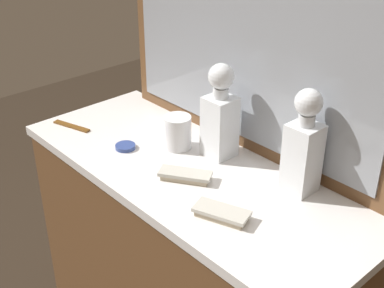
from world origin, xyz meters
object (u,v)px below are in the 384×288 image
object	(u,v)px
silver_brush_front	(185,176)
silver_brush_rear	(221,213)
crystal_decanter_far_left	(220,120)
crystal_tumbler_far_right	(178,134)
porcelain_dish	(125,147)
crystal_decanter_left	(303,151)
tortoiseshell_comb	(72,126)

from	to	relation	value
silver_brush_front	silver_brush_rear	size ratio (longest dim) A/B	1.00
crystal_decanter_far_left	crystal_tumbler_far_right	size ratio (longest dim) A/B	2.78
crystal_tumbler_far_right	porcelain_dish	xyz separation A→B (m)	(-0.10, -0.12, -0.04)
crystal_decanter_far_left	crystal_decanter_left	world-z (taller)	crystal_decanter_left
crystal_tumbler_far_right	silver_brush_front	bearing A→B (deg)	-34.40
crystal_decanter_far_left	crystal_tumbler_far_right	xyz separation A→B (m)	(-0.12, -0.06, -0.07)
porcelain_dish	crystal_tumbler_far_right	bearing A→B (deg)	50.44
porcelain_dish	crystal_decanter_far_left	bearing A→B (deg)	40.23
porcelain_dish	silver_brush_rear	bearing A→B (deg)	-4.02
silver_brush_front	tortoiseshell_comb	bearing A→B (deg)	-172.44
silver_brush_rear	porcelain_dish	world-z (taller)	silver_brush_rear
crystal_decanter_far_left	porcelain_dish	distance (m)	0.31
silver_brush_front	crystal_tumbler_far_right	bearing A→B (deg)	145.60
crystal_decanter_left	porcelain_dish	bearing A→B (deg)	-157.00
tortoiseshell_comb	porcelain_dish	bearing A→B (deg)	11.14
tortoiseshell_comb	crystal_tumbler_far_right	bearing A→B (deg)	26.61
crystal_decanter_far_left	crystal_decanter_left	xyz separation A→B (m)	(0.28, 0.02, 0.00)
crystal_decanter_left	crystal_tumbler_far_right	world-z (taller)	crystal_decanter_left
silver_brush_rear	porcelain_dish	size ratio (longest dim) A/B	2.44
silver_brush_front	porcelain_dish	world-z (taller)	silver_brush_front
crystal_decanter_left	tortoiseshell_comb	distance (m)	0.78
crystal_tumbler_far_right	porcelain_dish	distance (m)	0.17
crystal_decanter_far_left	silver_brush_front	size ratio (longest dim) A/B	1.90
tortoiseshell_comb	silver_brush_rear	bearing A→B (deg)	1.30
crystal_decanter_left	porcelain_dish	size ratio (longest dim) A/B	4.70
crystal_decanter_far_left	silver_brush_front	xyz separation A→B (m)	(0.04, -0.17, -0.10)
silver_brush_front	tortoiseshell_comb	xyz separation A→B (m)	(-0.49, -0.07, -0.01)
crystal_decanter_far_left	crystal_tumbler_far_right	bearing A→B (deg)	-152.17
crystal_decanter_far_left	crystal_tumbler_far_right	distance (m)	0.15
crystal_tumbler_far_right	tortoiseshell_comb	world-z (taller)	crystal_tumbler_far_right
crystal_decanter_far_left	porcelain_dish	xyz separation A→B (m)	(-0.22, -0.18, -0.11)
silver_brush_rear	tortoiseshell_comb	world-z (taller)	silver_brush_rear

